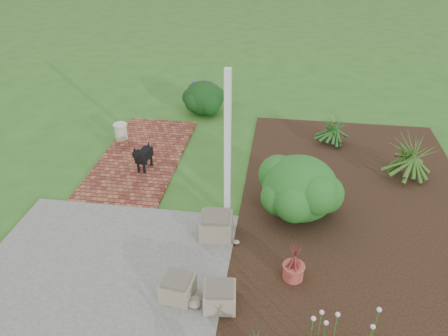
# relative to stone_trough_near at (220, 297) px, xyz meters

# --- Properties ---
(ground) EXTENTS (80.00, 80.00, 0.00)m
(ground) POSITION_rel_stone_trough_near_xyz_m (-0.48, 1.89, -0.17)
(ground) COLOR #315E1D
(ground) RESTS_ON ground
(concrete_patio) EXTENTS (3.50, 3.50, 0.04)m
(concrete_patio) POSITION_rel_stone_trough_near_xyz_m (-1.73, 0.14, -0.15)
(concrete_patio) COLOR #5E5E5C
(concrete_patio) RESTS_ON ground
(brick_path) EXTENTS (1.60, 3.50, 0.04)m
(brick_path) POSITION_rel_stone_trough_near_xyz_m (-2.18, 3.64, -0.15)
(brick_path) COLOR #5B231C
(brick_path) RESTS_ON ground
(garden_bed) EXTENTS (4.00, 7.00, 0.03)m
(garden_bed) POSITION_rel_stone_trough_near_xyz_m (2.02, 2.39, -0.16)
(garden_bed) COLOR black
(garden_bed) RESTS_ON ground
(veranda_post) EXTENTS (0.10, 0.10, 2.50)m
(veranda_post) POSITION_rel_stone_trough_near_xyz_m (-0.18, 1.99, 1.08)
(veranda_post) COLOR white
(veranda_post) RESTS_ON ground
(stone_trough_near) EXTENTS (0.45, 0.45, 0.27)m
(stone_trough_near) POSITION_rel_stone_trough_near_xyz_m (0.00, 0.00, 0.00)
(stone_trough_near) COLOR gray
(stone_trough_near) RESTS_ON concrete_patio
(stone_trough_mid) EXTENTS (0.45, 0.45, 0.27)m
(stone_trough_mid) POSITION_rel_stone_trough_near_xyz_m (-0.57, 0.07, -0.00)
(stone_trough_mid) COLOR gray
(stone_trough_mid) RESTS_ON concrete_patio
(stone_trough_far) EXTENTS (0.51, 0.51, 0.32)m
(stone_trough_far) POSITION_rel_stone_trough_near_xyz_m (-0.27, 1.37, 0.03)
(stone_trough_far) COLOR gray
(stone_trough_far) RESTS_ON concrete_patio
(black_dog) EXTENTS (0.26, 0.62, 0.53)m
(black_dog) POSITION_rel_stone_trough_near_xyz_m (-1.96, 3.09, 0.18)
(black_dog) COLOR black
(black_dog) RESTS_ON brick_path
(cream_ceramic_urn) EXTENTS (0.30, 0.30, 0.35)m
(cream_ceramic_urn) POSITION_rel_stone_trough_near_xyz_m (-2.84, 4.30, 0.04)
(cream_ceramic_urn) COLOR beige
(cream_ceramic_urn) RESTS_ON brick_path
(evergreen_shrub) EXTENTS (1.43, 1.43, 1.04)m
(evergreen_shrub) POSITION_rel_stone_trough_near_xyz_m (0.98, 2.14, 0.38)
(evergreen_shrub) COLOR #134217
(evergreen_shrub) RESTS_ON garden_bed
(agapanthus_clump_back) EXTENTS (1.27, 1.27, 0.99)m
(agapanthus_clump_back) POSITION_rel_stone_trough_near_xyz_m (2.98, 3.57, 0.35)
(agapanthus_clump_back) COLOR #204115
(agapanthus_clump_back) RESTS_ON garden_bed
(agapanthus_clump_front) EXTENTS (0.92, 0.92, 0.76)m
(agapanthus_clump_front) POSITION_rel_stone_trough_near_xyz_m (1.68, 4.74, 0.24)
(agapanthus_clump_front) COLOR #133F16
(agapanthus_clump_front) RESTS_ON garden_bed
(terracotta_pot_bronze) EXTENTS (0.32, 0.32, 0.23)m
(terracotta_pot_bronze) POSITION_rel_stone_trough_near_xyz_m (0.92, 0.62, -0.03)
(terracotta_pot_bronze) COLOR #AE483A
(terracotta_pot_bronze) RESTS_ON garden_bed
(purple_flowering_bush) EXTENTS (1.05, 1.05, 0.83)m
(purple_flowering_bush) POSITION_rel_stone_trough_near_xyz_m (-1.33, 6.05, 0.24)
(purple_flowering_bush) COLOR black
(purple_flowering_bush) RESTS_ON ground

